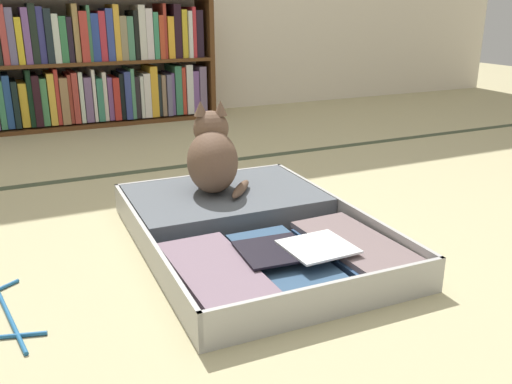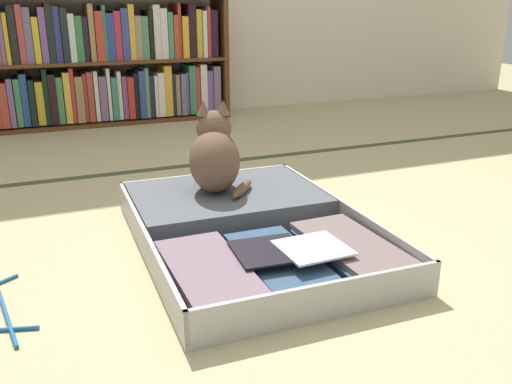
{
  "view_description": "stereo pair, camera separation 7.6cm",
  "coord_description": "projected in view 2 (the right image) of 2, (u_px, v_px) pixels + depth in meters",
  "views": [
    {
      "loc": [
        -0.71,
        -1.22,
        0.7
      ],
      "look_at": [
        -0.01,
        0.26,
        0.14
      ],
      "focal_mm": 38.48,
      "sensor_mm": 36.0,
      "label": 1
    },
    {
      "loc": [
        -0.64,
        -1.25,
        0.7
      ],
      "look_at": [
        -0.01,
        0.26,
        0.14
      ],
      "focal_mm": 38.48,
      "sensor_mm": 36.0,
      "label": 2
    }
  ],
  "objects": [
    {
      "name": "tatami_border",
      "position": [
        186.0,
        166.0,
        2.51
      ],
      "size": [
        4.8,
        0.05,
        0.0
      ],
      "color": "#3D4631",
      "rests_on": "ground_plane"
    },
    {
      "name": "bookshelf",
      "position": [
        98.0,
        64.0,
        3.31
      ],
      "size": [
        1.57,
        0.27,
        0.75
      ],
      "color": "#583418",
      "rests_on": "ground_plane"
    },
    {
      "name": "black_cat",
      "position": [
        215.0,
        156.0,
        1.85
      ],
      "size": [
        0.26,
        0.29,
        0.3
      ],
      "color": "brown",
      "rests_on": "open_suitcase"
    },
    {
      "name": "ground_plane",
      "position": [
        294.0,
        266.0,
        1.55
      ],
      "size": [
        10.0,
        10.0,
        0.0
      ],
      "primitive_type": "plane",
      "color": "tan"
    },
    {
      "name": "open_suitcase",
      "position": [
        244.0,
        225.0,
        1.73
      ],
      "size": [
        0.68,
        0.96,
        0.1
      ],
      "color": "#B1B0AD",
      "rests_on": "ground_plane"
    }
  ]
}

